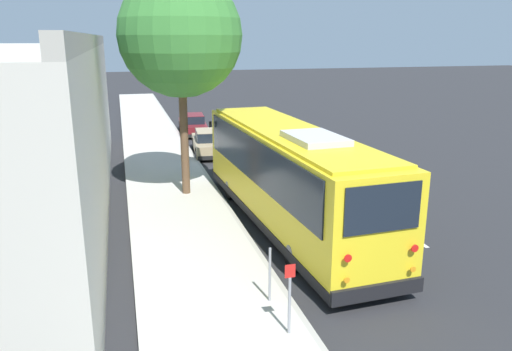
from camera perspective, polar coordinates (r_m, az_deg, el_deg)
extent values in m
plane|color=#28282B|center=(17.53, 3.30, -4.63)|extent=(160.00, 160.00, 0.00)
cube|color=beige|center=(16.77, -8.39, -5.46)|extent=(80.00, 3.42, 0.15)
cube|color=#AAA69D|center=(17.05, -2.42, -4.95)|extent=(80.00, 0.14, 0.15)
cube|color=yellow|center=(16.18, 3.64, -0.01)|extent=(11.23, 2.90, 2.88)
cube|color=black|center=(16.57, 3.57, -4.34)|extent=(11.29, 2.95, 0.28)
cube|color=black|center=(16.02, 3.68, 2.17)|extent=(10.32, 2.94, 1.38)
cube|color=black|center=(21.21, -1.93, 5.48)|extent=(0.13, 2.06, 1.45)
cube|color=black|center=(11.20, 14.34, -3.66)|extent=(0.12, 1.89, 1.10)
cube|color=black|center=(21.10, -1.95, 7.27)|extent=(0.12, 1.69, 0.22)
cube|color=yellow|center=(15.85, 3.73, 5.15)|extent=(10.54, 2.65, 0.10)
cube|color=silver|center=(14.03, 6.75, 4.23)|extent=(2.11, 1.43, 0.20)
cube|color=black|center=(21.64, -1.91, 0.56)|extent=(0.22, 2.37, 0.36)
cube|color=black|center=(11.97, 13.76, -12.76)|extent=(0.22, 2.37, 0.36)
cylinder|color=red|center=(11.10, 10.46, -9.29)|extent=(0.04, 0.18, 0.18)
cylinder|color=orange|center=(11.32, 10.33, -11.67)|extent=(0.04, 0.14, 0.14)
cylinder|color=red|center=(11.95, 17.70, -7.94)|extent=(0.04, 0.18, 0.18)
cylinder|color=orange|center=(12.16, 17.50, -10.18)|extent=(0.04, 0.14, 0.14)
cube|color=white|center=(21.45, -3.97, 0.86)|extent=(0.06, 0.32, 0.18)
cube|color=white|center=(21.87, 0.02, 1.19)|extent=(0.06, 0.32, 0.18)
cube|color=black|center=(20.48, -5.24, 5.85)|extent=(0.06, 0.10, 0.24)
cylinder|color=black|center=(19.21, -2.89, -1.27)|extent=(0.99, 0.35, 0.98)
cylinder|color=slate|center=(19.21, -2.89, -1.27)|extent=(0.46, 0.34, 0.44)
cylinder|color=black|center=(19.82, 2.81, -0.74)|extent=(0.99, 0.35, 0.98)
cylinder|color=slate|center=(19.82, 2.81, -0.74)|extent=(0.46, 0.34, 0.44)
cylinder|color=black|center=(13.50, 4.43, -8.75)|extent=(0.99, 0.35, 0.98)
cylinder|color=slate|center=(13.50, 4.43, -8.75)|extent=(0.46, 0.34, 0.44)
cylinder|color=black|center=(14.36, 12.04, -7.54)|extent=(0.99, 0.35, 0.98)
cylinder|color=slate|center=(14.36, 12.04, -7.54)|extent=(0.46, 0.34, 0.44)
cube|color=tan|center=(26.79, -5.30, 3.48)|extent=(4.16, 1.99, 0.63)
cube|color=black|center=(26.58, -5.31, 4.61)|extent=(2.02, 1.59, 0.48)
cube|color=tan|center=(26.53, -5.32, 5.12)|extent=(1.95, 1.55, 0.05)
cube|color=black|center=(28.82, -5.67, 3.89)|extent=(0.21, 1.61, 0.20)
cube|color=black|center=(24.86, -4.84, 2.03)|extent=(0.21, 1.61, 0.20)
cylinder|color=black|center=(28.01, -7.08, 3.63)|extent=(0.66, 0.25, 0.64)
cylinder|color=slate|center=(28.01, -7.08, 3.63)|extent=(0.31, 0.24, 0.29)
cylinder|color=black|center=(28.14, -4.00, 3.77)|extent=(0.66, 0.25, 0.64)
cylinder|color=slate|center=(28.14, -4.00, 3.77)|extent=(0.31, 0.24, 0.29)
cylinder|color=black|center=(25.53, -6.71, 2.48)|extent=(0.66, 0.25, 0.64)
cylinder|color=slate|center=(25.53, -6.71, 2.48)|extent=(0.31, 0.24, 0.29)
cylinder|color=black|center=(25.67, -3.34, 2.63)|extent=(0.66, 0.25, 0.64)
cylinder|color=slate|center=(25.67, -3.34, 2.63)|extent=(0.31, 0.24, 0.29)
cube|color=maroon|center=(32.67, -7.24, 5.57)|extent=(4.31, 1.95, 0.61)
cube|color=black|center=(32.48, -7.26, 6.48)|extent=(2.09, 1.55, 0.48)
cube|color=maroon|center=(32.44, -7.28, 6.90)|extent=(2.01, 1.51, 0.05)
cube|color=black|center=(34.79, -7.46, 5.82)|extent=(0.21, 1.57, 0.20)
cube|color=black|center=(30.63, -6.98, 4.52)|extent=(0.21, 1.57, 0.20)
cylinder|color=black|center=(33.97, -8.61, 5.63)|extent=(0.63, 0.25, 0.62)
cylinder|color=slate|center=(33.97, -8.61, 5.63)|extent=(0.29, 0.24, 0.28)
cylinder|color=black|center=(34.05, -6.15, 5.74)|extent=(0.63, 0.25, 0.62)
cylinder|color=slate|center=(34.05, -6.15, 5.74)|extent=(0.29, 0.24, 0.28)
cylinder|color=black|center=(31.36, -8.42, 4.83)|extent=(0.63, 0.25, 0.62)
cylinder|color=slate|center=(31.36, -8.42, 4.83)|extent=(0.29, 0.24, 0.28)
cylinder|color=black|center=(31.45, -5.75, 4.95)|extent=(0.63, 0.25, 0.62)
cylinder|color=slate|center=(31.45, -5.75, 4.95)|extent=(0.29, 0.24, 0.28)
cylinder|color=brown|center=(19.22, -8.19, 4.29)|extent=(0.31, 0.31, 4.39)
sphere|color=#387A33|center=(18.86, -8.65, 15.58)|extent=(4.48, 4.48, 4.48)
cylinder|color=gray|center=(10.47, 3.84, -14.62)|extent=(0.06, 0.06, 1.26)
cube|color=red|center=(10.10, 3.92, -10.84)|extent=(0.02, 0.22, 0.28)
cylinder|color=gray|center=(11.60, 1.59, -11.25)|extent=(0.06, 0.06, 1.31)
cube|color=beige|center=(19.55, -25.98, 4.61)|extent=(23.65, 6.07, 5.72)
cube|color=#A9A497|center=(18.96, -18.26, 14.42)|extent=(23.65, 0.30, 0.40)
cube|color=silver|center=(16.73, 16.75, -6.30)|extent=(2.40, 0.14, 0.01)
cube|color=silver|center=(21.74, 8.49, -0.76)|extent=(2.40, 0.14, 0.01)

